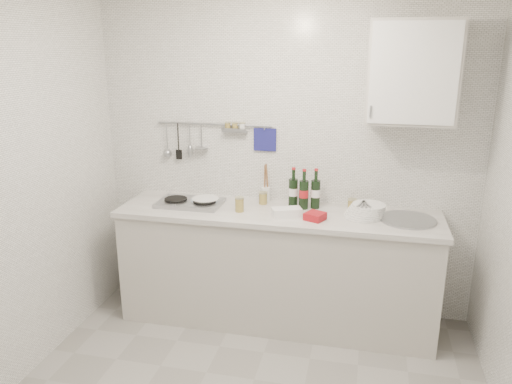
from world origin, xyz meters
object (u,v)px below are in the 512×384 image
at_px(utensil_crock, 266,192).
at_px(plate_stack_hob, 204,201).
at_px(plate_stack_sink, 366,211).
at_px(wall_cabinet, 412,72).
at_px(wine_bottles, 304,188).

bearing_deg(utensil_crock, plate_stack_hob, -157.33).
bearing_deg(plate_stack_hob, plate_stack_sink, -1.19).
bearing_deg(plate_stack_hob, utensil_crock, 22.67).
height_order(wall_cabinet, plate_stack_sink, wall_cabinet).
bearing_deg(plate_stack_hob, wall_cabinet, 2.85).
height_order(plate_stack_hob, wine_bottles, wine_bottles).
distance_m(plate_stack_hob, plate_stack_sink, 1.25).
relative_size(plate_stack_hob, utensil_crock, 0.78).
bearing_deg(wall_cabinet, plate_stack_hob, -177.15).
bearing_deg(plate_stack_sink, utensil_crock, 164.74).
xyz_separation_m(wine_bottles, utensil_crock, (-0.32, 0.11, -0.08)).
relative_size(plate_stack_hob, wine_bottles, 0.77).
bearing_deg(utensil_crock, wall_cabinet, -6.36).
xyz_separation_m(plate_stack_hob, utensil_crock, (0.46, 0.19, 0.05)).
xyz_separation_m(wall_cabinet, wine_bottles, (-0.72, 0.01, -0.87)).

